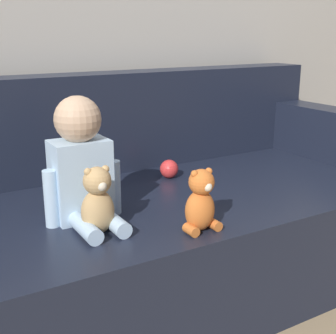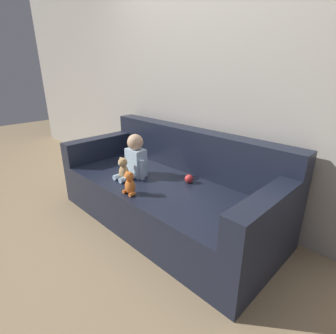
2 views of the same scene
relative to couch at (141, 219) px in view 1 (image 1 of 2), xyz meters
name	(u,v)px [view 1 (image 1 of 2)]	position (x,y,z in m)	size (l,w,h in m)	color
ground_plane	(149,290)	(0.00, -0.06, -0.29)	(12.00, 12.00, 0.00)	#9E8460
couch	(141,219)	(0.00, 0.00, 0.00)	(2.15, 0.95, 0.84)	black
person_baby	(82,166)	(-0.30, -0.16, 0.30)	(0.26, 0.30, 0.41)	silver
teddy_bear_brown	(98,203)	(-0.30, -0.30, 0.22)	(0.13, 0.10, 0.22)	tan
plush_toy_side	(201,202)	(-0.02, -0.44, 0.22)	(0.12, 0.09, 0.20)	orange
toy_ball	(169,169)	(0.18, 0.08, 0.16)	(0.08, 0.08, 0.08)	red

